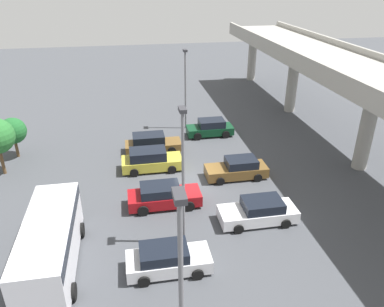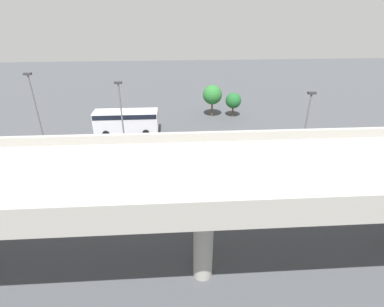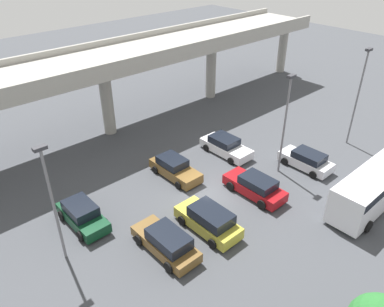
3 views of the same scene
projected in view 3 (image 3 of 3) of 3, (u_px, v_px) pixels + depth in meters
ground_plane at (208, 195)px, 27.81m from camera, size 116.59×116.59×0.00m
highway_overpass at (103, 66)px, 33.03m from camera, size 55.54×6.90×7.91m
parked_car_0 at (82, 215)px, 24.71m from camera, size 2.04×4.31×1.56m
parked_car_1 at (166, 242)px, 22.54m from camera, size 2.08×4.76×1.59m
parked_car_2 at (209, 220)px, 24.16m from camera, size 2.15×4.65×1.69m
parked_car_3 at (175, 168)px, 29.59m from camera, size 2.05×4.60×1.54m
parked_car_4 at (255, 186)px, 27.46m from camera, size 2.10×4.77×1.54m
parked_car_5 at (226, 146)px, 32.63m from camera, size 2.15×4.78×1.51m
parked_car_6 at (306, 160)px, 30.65m from camera, size 2.05×4.35×1.47m
shuttle_bus at (371, 188)px, 25.70m from camera, size 7.68×2.69×2.81m
lamp_post_near_aisle at (52, 197)px, 20.22m from camera, size 0.70×0.35×7.66m
lamp_post_mid_lot at (286, 118)px, 28.12m from camera, size 0.70×0.35×8.12m
lamp_post_by_overpass at (359, 91)px, 31.99m from camera, size 0.70×0.35×8.72m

